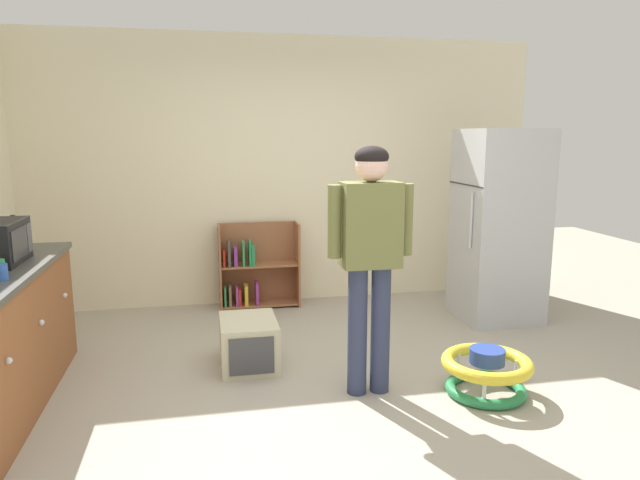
{
  "coord_description": "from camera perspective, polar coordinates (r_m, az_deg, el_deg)",
  "views": [
    {
      "loc": [
        -0.84,
        -3.5,
        1.73
      ],
      "look_at": [
        -0.04,
        0.44,
        0.98
      ],
      "focal_mm": 32.03,
      "sensor_mm": 36.0,
      "label": 1
    }
  ],
  "objects": [
    {
      "name": "back_wall",
      "position": [
        5.91,
        -3.28,
        6.81
      ],
      "size": [
        5.2,
        0.06,
        2.7
      ],
      "primitive_type": "cube",
      "color": "beige",
      "rests_on": "ground"
    },
    {
      "name": "pet_carrier",
      "position": [
        4.41,
        -7.14,
        -10.15
      ],
      "size": [
        0.42,
        0.55,
        0.36
      ],
      "color": "beige",
      "rests_on": "ground"
    },
    {
      "name": "ground_plane",
      "position": [
        4.0,
        1.91,
        -15.12
      ],
      "size": [
        12.0,
        12.0,
        0.0
      ],
      "primitive_type": "plane",
      "color": "#A99F8E",
      "rests_on": "ground"
    },
    {
      "name": "baby_walker",
      "position": [
        4.09,
        16.28,
        -12.52
      ],
      "size": [
        0.6,
        0.6,
        0.32
      ],
      "color": "#29894E",
      "rests_on": "ground"
    },
    {
      "name": "standing_person",
      "position": [
        3.73,
        5.05,
        -0.73
      ],
      "size": [
        0.57,
        0.22,
        1.66
      ],
      "color": "#2F3755",
      "rests_on": "ground"
    },
    {
      "name": "bookshelf",
      "position": [
        5.83,
        -6.61,
        -3.01
      ],
      "size": [
        0.8,
        0.28,
        0.85
      ],
      "color": "#9B5F3C",
      "rests_on": "ground"
    },
    {
      "name": "blue_cup",
      "position": [
        3.78,
        -29.29,
        -2.79
      ],
      "size": [
        0.08,
        0.08,
        0.09
      ],
      "primitive_type": "cylinder",
      "color": "blue",
      "rests_on": "kitchen_counter"
    },
    {
      "name": "refrigerator",
      "position": [
        5.57,
        17.43,
        1.35
      ],
      "size": [
        0.73,
        0.68,
        1.78
      ],
      "color": "#B7BABF",
      "rests_on": "ground"
    },
    {
      "name": "amber_bottle",
      "position": [
        4.79,
        -28.21,
        0.47
      ],
      "size": [
        0.07,
        0.07,
        0.25
      ],
      "color": "#9E661E",
      "rests_on": "kitchen_counter"
    }
  ]
}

